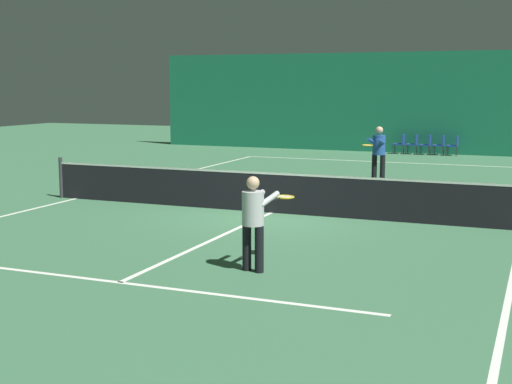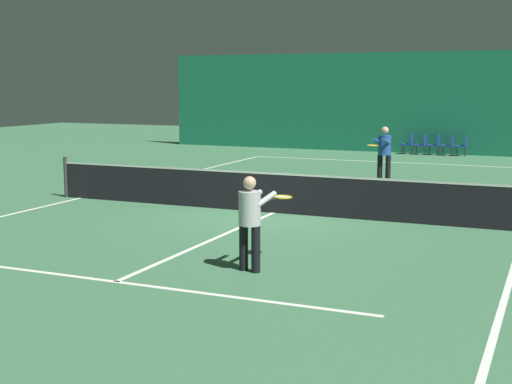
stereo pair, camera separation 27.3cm
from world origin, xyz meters
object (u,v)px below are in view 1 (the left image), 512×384
(courtside_chair_0, at_px, (400,143))
(courtside_chair_1, at_px, (414,143))
(tennis_net, at_px, (271,191))
(player_near, at_px, (255,216))
(player_far, at_px, (378,150))
(courtside_chair_4, at_px, (454,144))
(courtside_chair_2, at_px, (427,143))
(courtside_chair_3, at_px, (440,144))

(courtside_chair_0, height_order, courtside_chair_1, same)
(tennis_net, relative_size, player_near, 7.79)
(courtside_chair_0, bearing_deg, tennis_net, -0.12)
(courtside_chair_1, bearing_deg, player_far, 3.21)
(tennis_net, relative_size, courtside_chair_4, 14.29)
(courtside_chair_2, bearing_deg, player_far, -0.31)
(player_far, relative_size, courtside_chair_3, 2.02)
(tennis_net, bearing_deg, courtside_chair_1, 87.79)
(courtside_chair_1, xyz_separation_m, courtside_chair_2, (0.56, 0.00, 0.00))
(player_far, height_order, courtside_chair_3, player_far)
(courtside_chair_1, height_order, courtside_chair_4, same)
(tennis_net, xyz_separation_m, player_far, (1.11, 6.25, 0.48))
(courtside_chair_1, bearing_deg, courtside_chair_0, -90.00)
(player_far, xyz_separation_m, courtside_chair_1, (-0.51, 9.17, -0.50))
(player_near, height_order, courtside_chair_2, player_near)
(courtside_chair_0, bearing_deg, courtside_chair_1, 90.00)
(player_far, height_order, courtside_chair_4, player_far)
(player_far, bearing_deg, courtside_chair_4, 179.81)
(player_near, relative_size, courtside_chair_1, 1.83)
(player_near, height_order, courtside_chair_0, player_near)
(player_far, distance_m, courtside_chair_4, 9.26)
(tennis_net, bearing_deg, courtside_chair_3, 83.63)
(player_near, height_order, courtside_chair_1, player_near)
(courtside_chair_0, distance_m, courtside_chair_2, 1.13)
(player_near, xyz_separation_m, courtside_chair_4, (0.66, 20.40, -0.41))
(courtside_chair_2, xyz_separation_m, courtside_chair_3, (0.56, 0.00, 0.00))
(courtside_chair_0, height_order, courtside_chair_3, same)
(courtside_chair_3, bearing_deg, player_far, -3.82)
(player_far, bearing_deg, player_near, 9.75)
(courtside_chair_0, relative_size, courtside_chair_2, 1.00)
(courtside_chair_4, bearing_deg, courtside_chair_0, -90.00)
(courtside_chair_2, distance_m, courtside_chair_4, 1.13)
(player_near, height_order, courtside_chair_4, player_near)
(tennis_net, height_order, courtside_chair_4, tennis_net)
(player_near, relative_size, courtside_chair_0, 1.83)
(tennis_net, bearing_deg, player_far, 79.93)
(courtside_chair_1, distance_m, courtside_chair_3, 1.13)
(courtside_chair_4, bearing_deg, courtside_chair_1, -90.00)
(courtside_chair_3, bearing_deg, tennis_net, -6.37)
(tennis_net, xyz_separation_m, courtside_chair_3, (1.72, 15.42, -0.03))
(player_far, bearing_deg, tennis_net, -2.95)
(player_near, bearing_deg, courtside_chair_2, 13.32)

